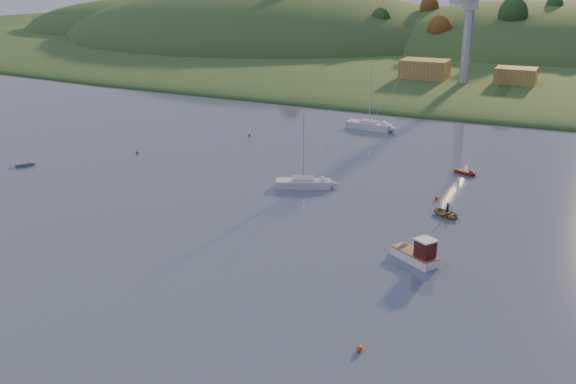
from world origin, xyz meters
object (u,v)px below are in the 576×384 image
at_px(sailboat_far, 369,125).
at_px(grey_dinghy, 28,164).
at_px(fishing_boat, 412,252).
at_px(red_tender, 469,173).
at_px(canoe, 447,214).
at_px(sailboat_near, 303,182).

relative_size(sailboat_far, grey_dinghy, 3.96).
bearing_deg(fishing_boat, grey_dinghy, 24.52).
bearing_deg(red_tender, canoe, -63.97).
bearing_deg(red_tender, sailboat_near, -118.08).
distance_m(sailboat_far, grey_dinghy, 58.38).
xyz_separation_m(fishing_boat, sailboat_near, (-19.09, 16.18, -0.16)).
height_order(fishing_boat, sailboat_far, sailboat_far).
xyz_separation_m(sailboat_near, red_tender, (19.01, 15.03, -0.44)).
relative_size(sailboat_near, grey_dinghy, 3.38).
height_order(sailboat_near, red_tender, sailboat_near).
distance_m(canoe, grey_dinghy, 61.12).
bearing_deg(sailboat_near, fishing_boat, -63.91).
relative_size(sailboat_near, red_tender, 2.87).
bearing_deg(sailboat_far, red_tender, -35.65).
relative_size(sailboat_far, red_tender, 3.36).
distance_m(fishing_boat, grey_dinghy, 60.72).
xyz_separation_m(sailboat_far, canoe, (22.55, -38.53, -0.39)).
bearing_deg(canoe, grey_dinghy, 126.62).
xyz_separation_m(canoe, grey_dinghy, (-60.87, -5.50, -0.15)).
bearing_deg(grey_dinghy, sailboat_near, -41.08).
xyz_separation_m(sailboat_near, canoe, (19.77, -2.75, -0.30)).
bearing_deg(grey_dinghy, fishing_boat, -59.94).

